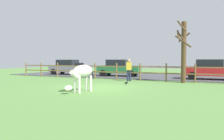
% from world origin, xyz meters
% --- Properties ---
extents(ground_plane, '(60.00, 60.00, 0.00)m').
position_xyz_m(ground_plane, '(0.00, 0.00, 0.00)').
color(ground_plane, '#5B8C42').
extents(parking_asphalt, '(28.00, 7.40, 0.05)m').
position_xyz_m(parking_asphalt, '(0.00, 9.30, 0.03)').
color(parking_asphalt, '#47474C').
rests_on(parking_asphalt, ground_plane).
extents(paddock_fence, '(21.63, 0.11, 1.33)m').
position_xyz_m(paddock_fence, '(-0.24, 5.00, 0.75)').
color(paddock_fence, brown).
rests_on(paddock_fence, ground_plane).
extents(bare_tree, '(1.07, 1.01, 4.24)m').
position_xyz_m(bare_tree, '(3.91, 4.67, 2.22)').
color(bare_tree, '#513A23').
rests_on(bare_tree, ground_plane).
extents(zebra, '(0.72, 1.92, 1.41)m').
position_xyz_m(zebra, '(0.02, -1.95, 0.93)').
color(zebra, white).
rests_on(zebra, ground_plane).
extents(crow_on_grass, '(0.21, 0.10, 0.20)m').
position_xyz_m(crow_on_grass, '(0.85, 1.82, 0.13)').
color(crow_on_grass, black).
rests_on(crow_on_grass, ground_plane).
extents(parked_car_red, '(4.06, 2.00, 1.56)m').
position_xyz_m(parked_car_red, '(5.59, 7.75, 0.84)').
color(parked_car_red, red).
rests_on(parked_car_red, parking_asphalt).
extents(parked_car_grey, '(4.14, 2.17, 1.56)m').
position_xyz_m(parked_car_grey, '(-8.16, 8.13, 0.84)').
color(parked_car_grey, slate).
rests_on(parked_car_grey, parking_asphalt).
extents(parked_car_green, '(4.18, 2.27, 1.56)m').
position_xyz_m(parked_car_green, '(-2.38, 8.17, 0.84)').
color(parked_car_green, '#236B38').
rests_on(parked_car_green, parking_asphalt).
extents(visitor_near_fence, '(0.40, 0.30, 1.64)m').
position_xyz_m(visitor_near_fence, '(0.13, 4.20, 0.91)').
color(visitor_near_fence, '#232847').
rests_on(visitor_near_fence, ground_plane).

